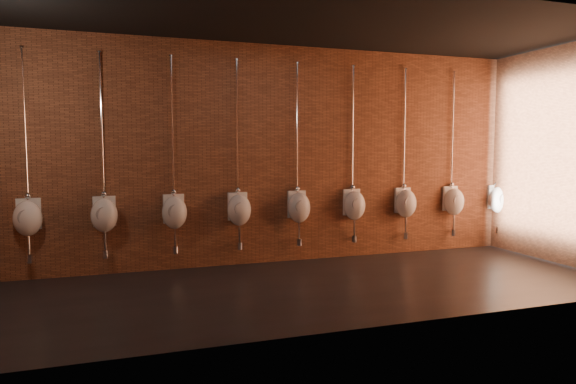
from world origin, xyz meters
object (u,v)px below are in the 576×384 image
at_px(urinal_3, 174,211).
at_px(urinal_5, 299,206).
at_px(urinal_1, 28,217).
at_px(urinal_4, 239,208).
at_px(urinal_6, 354,204).
at_px(urinal_2, 104,214).
at_px(urinal_9, 498,199).
at_px(urinal_8, 454,200).
at_px(urinal_7, 406,202).

xyz_separation_m(urinal_3, urinal_5, (1.82, 0.00, 0.00)).
xyz_separation_m(urinal_1, urinal_5, (3.64, 0.00, 0.00)).
height_order(urinal_4, urinal_6, same).
bearing_deg(urinal_2, urinal_1, 180.00).
bearing_deg(urinal_9, urinal_5, 180.00).
xyz_separation_m(urinal_8, urinal_9, (0.91, 0.00, 0.00)).
bearing_deg(urinal_7, urinal_4, 180.00).
bearing_deg(urinal_5, urinal_8, 0.00).
distance_m(urinal_1, urinal_4, 2.73).
distance_m(urinal_4, urinal_9, 4.55).
distance_m(urinal_3, urinal_6, 2.73).
bearing_deg(urinal_8, urinal_7, 180.00).
bearing_deg(urinal_3, urinal_8, 0.00).
bearing_deg(urinal_9, urinal_2, 180.00).
xyz_separation_m(urinal_4, urinal_5, (0.91, 0.00, 0.00)).
bearing_deg(urinal_6, urinal_5, 180.00).
xyz_separation_m(urinal_5, urinal_8, (2.73, 0.00, 0.00)).
distance_m(urinal_4, urinal_7, 2.73).
bearing_deg(urinal_5, urinal_9, 0.00).
xyz_separation_m(urinal_1, urinal_7, (5.46, 0.00, 0.00)).
distance_m(urinal_6, urinal_8, 1.82).
xyz_separation_m(urinal_7, urinal_9, (1.82, 0.00, 0.00)).
height_order(urinal_4, urinal_7, same).
distance_m(urinal_5, urinal_9, 3.64).
bearing_deg(urinal_6, urinal_8, 0.00).
relative_size(urinal_2, urinal_7, 1.00).
xyz_separation_m(urinal_6, urinal_9, (2.73, 0.00, 0.00)).
relative_size(urinal_5, urinal_9, 1.00).
bearing_deg(urinal_4, urinal_7, 0.00).
bearing_deg(urinal_5, urinal_6, 0.00).
relative_size(urinal_1, urinal_8, 1.00).
height_order(urinal_1, urinal_3, same).
bearing_deg(urinal_2, urinal_8, 0.00).
height_order(urinal_3, urinal_9, same).
relative_size(urinal_3, urinal_9, 1.00).
relative_size(urinal_2, urinal_5, 1.00).
xyz_separation_m(urinal_5, urinal_9, (3.64, 0.00, 0.00)).
relative_size(urinal_6, urinal_9, 1.00).
relative_size(urinal_3, urinal_8, 1.00).
distance_m(urinal_2, urinal_9, 6.37).
distance_m(urinal_5, urinal_8, 2.73).
bearing_deg(urinal_5, urinal_4, 180.00).
distance_m(urinal_2, urinal_3, 0.91).
xyz_separation_m(urinal_3, urinal_6, (2.73, 0.00, 0.00)).
relative_size(urinal_3, urinal_5, 1.00).
distance_m(urinal_1, urinal_6, 4.55).
height_order(urinal_1, urinal_9, same).
distance_m(urinal_2, urinal_7, 4.55).
xyz_separation_m(urinal_1, urinal_8, (6.37, 0.00, 0.00)).
distance_m(urinal_5, urinal_7, 1.82).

